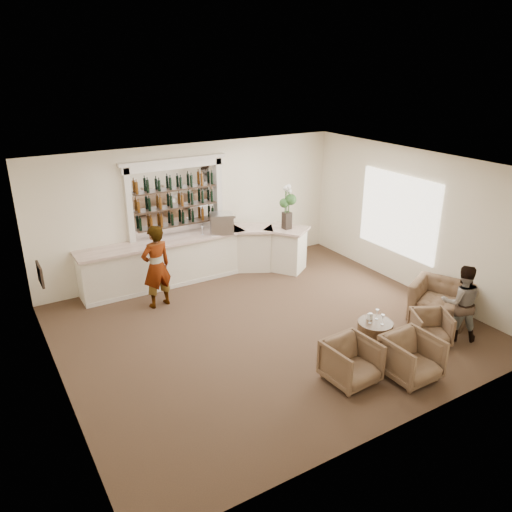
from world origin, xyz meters
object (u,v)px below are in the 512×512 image
Objects in this scene: bar_counter at (198,258)px; armchair_left at (351,362)px; cocktail_table at (374,334)px; flower_vase at (287,204)px; armchair_center at (411,358)px; guest at (461,303)px; armchair_far at (441,301)px; sommelier at (156,267)px; espresso_machine at (222,223)px; armchair_right at (430,327)px.

armchair_left is at bearing -85.63° from bar_counter.
bar_counter reaches higher than cocktail_table.
flower_vase is at bearing -16.33° from bar_counter.
armchair_center reaches higher than cocktail_table.
guest is at bearing -21.40° from cocktail_table.
armchair_far reaches higher than armchair_left.
sommelier is at bearing 118.97° from armchair_center.
armchair_center reaches higher than armchair_far.
guest is at bearing -42.51° from espresso_machine.
armchair_far is at bearing 134.16° from sommelier.
guest is 5.76m from espresso_machine.
flower_vase is (-0.38, 4.41, 1.47)m from armchair_right.
bar_counter is at bearing -167.11° from armchair_far.
armchair_center is 2.53m from armchair_far.
armchair_right is at bearing 20.80° from guest.
sommelier is at bearing -151.74° from armchair_far.
armchair_center is 1.56× the size of espresso_machine.
flower_vase reaches higher than armchair_left.
armchair_far is (0.41, 0.75, -0.39)m from guest.
armchair_right reaches higher than cocktail_table.
sommelier is (-1.38, -0.86, 0.37)m from bar_counter.
bar_counter reaches higher than armchair_center.
armchair_center is at bearing -28.76° from armchair_left.
armchair_right is (2.58, -5.05, -0.26)m from bar_counter.
armchair_far is at bearing 28.48° from armchair_center.
bar_counter is at bearing 90.96° from armchair_left.
armchair_far is 1.03× the size of flower_vase.
sommelier is 2.70× the size of armchair_right.
flower_vase is (-0.97, 4.57, 1.01)m from guest.
armchair_center is at bearing 109.73° from sommelier.
espresso_machine is at bearing 84.00° from armchair_left.
bar_counter is 3.71× the size of guest.
armchair_left reaches higher than cocktail_table.
flower_vase is (0.84, 5.05, 1.39)m from armchair_center.
flower_vase is (3.58, 0.22, 0.85)m from sommelier.
espresso_machine is at bearing 159.97° from flower_vase.
cocktail_table is at bearing -99.04° from flower_vase.
armchair_right is (1.01, -0.46, 0.07)m from cocktail_table.
armchair_center is at bearing -100.84° from cocktail_table.
armchair_far reaches higher than armchair_right.
flower_vase reaches higher than guest.
cocktail_table is 0.77× the size of armchair_center.
sommelier is 6.29m from guest.
armchair_right is (1.22, 0.64, -0.08)m from armchair_center.
sommelier is 1.59× the size of armchair_far.
bar_counter is 5.85m from armchair_center.
guest is at bearing 12.05° from armchair_right.
cocktail_table is 1.20× the size of espresso_machine.
armchair_left is 0.71× the size of armchair_far.
flower_vase is at bearing 173.73° from sommelier.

